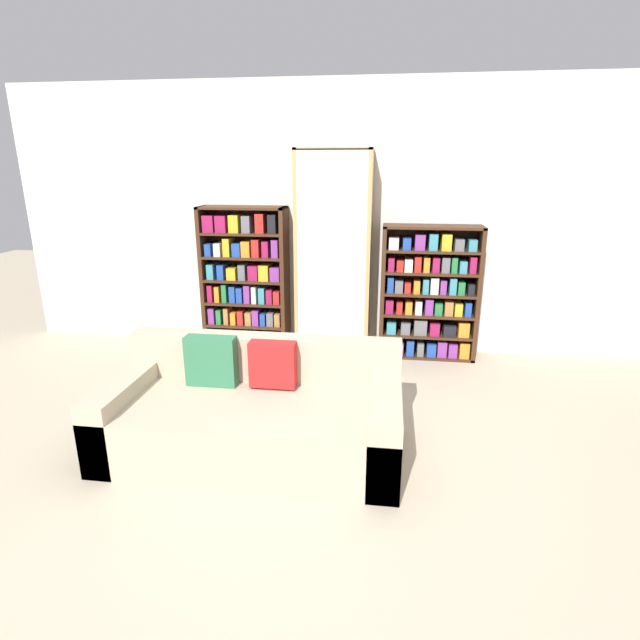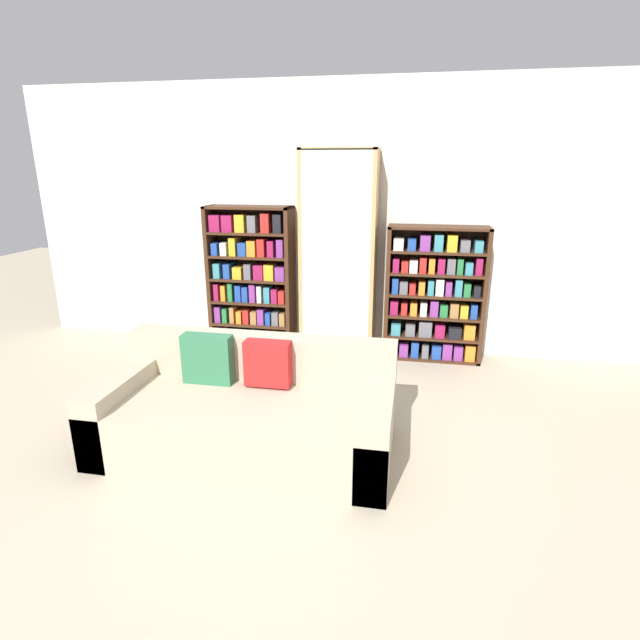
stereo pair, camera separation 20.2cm
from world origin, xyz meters
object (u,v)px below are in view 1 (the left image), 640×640
(bookshelf_right, at_px, (429,295))
(wine_bottle, at_px, (358,360))
(display_cabinet, at_px, (333,255))
(couch, at_px, (254,414))
(bookshelf_left, at_px, (246,281))

(bookshelf_right, xyz_separation_m, wine_bottle, (-0.66, -0.60, -0.50))
(display_cabinet, bearing_deg, bookshelf_right, 0.96)
(display_cabinet, xyz_separation_m, wine_bottle, (0.31, -0.58, -0.89))
(couch, bearing_deg, bookshelf_right, 56.50)
(couch, bearing_deg, display_cabinet, 80.38)
(display_cabinet, relative_size, wine_bottle, 5.91)
(display_cabinet, height_order, wine_bottle, display_cabinet)
(display_cabinet, bearing_deg, wine_bottle, -62.20)
(couch, relative_size, display_cabinet, 0.97)
(bookshelf_left, relative_size, bookshelf_right, 1.12)
(bookshelf_left, height_order, display_cabinet, display_cabinet)
(couch, distance_m, bookshelf_right, 2.39)
(couch, xyz_separation_m, bookshelf_right, (1.30, 1.96, 0.39))
(couch, distance_m, bookshelf_left, 2.11)
(couch, xyz_separation_m, display_cabinet, (0.33, 1.95, 0.77))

